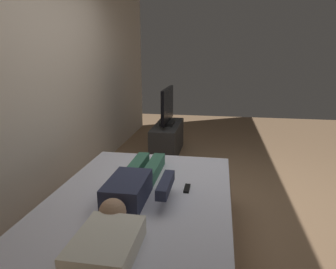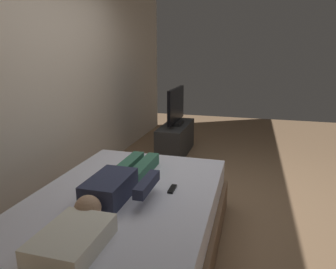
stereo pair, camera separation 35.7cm
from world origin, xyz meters
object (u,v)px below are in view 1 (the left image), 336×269
object	(u,v)px
pillow	(106,244)
person	(134,184)
bed	(141,227)
tv	(167,107)
tv_stand	(167,139)
remote	(187,188)

from	to	relation	value
pillow	person	world-z (taller)	person
bed	tv	xyz separation A→B (m)	(2.64, 0.23, 0.52)
person	tv	size ratio (longest dim) A/B	1.43
bed	person	bearing A→B (deg)	61.06
person	tv_stand	bearing A→B (deg)	3.99
remote	tv_stand	size ratio (longest dim) A/B	0.14
person	tv_stand	xyz separation A→B (m)	(2.61, 0.18, -0.37)
person	tv_stand	distance (m)	2.65
remote	tv	xyz separation A→B (m)	(2.46, 0.59, 0.24)
bed	pillow	bearing A→B (deg)	180.00
bed	person	distance (m)	0.36
tv	bed	bearing A→B (deg)	-174.93
pillow	tv	size ratio (longest dim) A/B	0.55
tv_stand	tv	bearing A→B (deg)	-153.43
remote	tv	distance (m)	2.54
bed	pillow	distance (m)	0.80
bed	remote	world-z (taller)	remote
remote	tv_stand	bearing A→B (deg)	13.41
person	remote	distance (m)	0.44
pillow	tv	distance (m)	3.38
tv_stand	remote	bearing A→B (deg)	-166.59
person	remote	xyz separation A→B (m)	(0.15, -0.40, -0.07)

